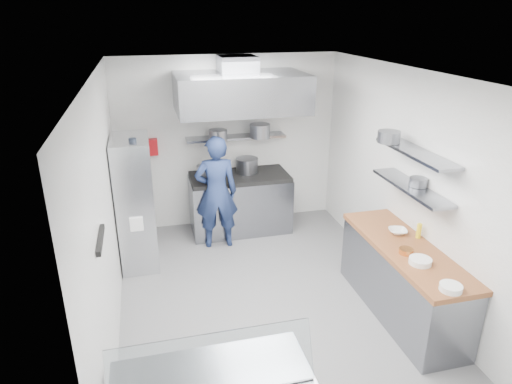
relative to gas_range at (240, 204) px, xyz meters
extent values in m
plane|color=slate|center=(-0.10, -2.10, -0.45)|extent=(5.00, 5.00, 0.00)
plane|color=silver|center=(-0.10, -2.10, 2.35)|extent=(5.00, 5.00, 0.00)
cube|color=white|center=(-0.10, 0.40, 0.95)|extent=(3.60, 2.80, 0.02)
cube|color=white|center=(-0.10, -4.60, 0.95)|extent=(3.60, 2.80, 0.02)
cube|color=white|center=(-1.90, -2.10, 0.95)|extent=(2.80, 5.00, 0.02)
cube|color=white|center=(1.70, -2.10, 0.95)|extent=(2.80, 5.00, 0.02)
cube|color=gray|center=(0.00, 0.00, 0.00)|extent=(1.60, 0.80, 0.90)
cube|color=black|center=(0.00, 0.00, 0.48)|extent=(1.57, 0.78, 0.06)
cylinder|color=slate|center=(-0.56, 0.01, 0.61)|extent=(0.25, 0.25, 0.20)
cylinder|color=slate|center=(0.15, 0.10, 0.63)|extent=(0.36, 0.36, 0.24)
cube|color=gray|center=(0.00, 0.24, 1.07)|extent=(1.60, 0.30, 0.04)
cylinder|color=slate|center=(-0.33, 0.00, 1.18)|extent=(0.28, 0.28, 0.18)
cylinder|color=slate|center=(0.35, 0.05, 1.20)|extent=(0.32, 0.32, 0.22)
cube|color=gray|center=(0.00, -0.18, 1.85)|extent=(1.90, 1.15, 0.55)
cube|color=slate|center=(0.00, 0.05, 2.23)|extent=(0.55, 0.55, 0.24)
cube|color=red|center=(-1.35, 0.34, 0.97)|extent=(0.22, 0.10, 0.26)
imported|color=navy|center=(-0.45, -0.47, 0.43)|extent=(0.66, 0.45, 1.75)
cube|color=silver|center=(-1.63, -0.67, 0.48)|extent=(0.50, 0.90, 1.85)
cube|color=white|center=(-1.63, -1.04, 0.35)|extent=(0.17, 0.21, 0.19)
cube|color=yellow|center=(-1.63, -0.61, 0.85)|extent=(0.15, 0.19, 0.17)
cylinder|color=black|center=(-1.58, -0.87, 1.35)|extent=(0.10, 0.10, 0.18)
cube|color=black|center=(-1.88, -3.00, 1.10)|extent=(0.04, 0.55, 0.05)
cube|color=gray|center=(1.38, -2.70, -0.03)|extent=(0.62, 2.00, 0.84)
cube|color=brown|center=(1.38, -2.70, 0.42)|extent=(0.65, 2.04, 0.06)
cylinder|color=white|center=(1.31, -3.60, 0.48)|extent=(0.22, 0.22, 0.06)
cylinder|color=white|center=(1.31, -3.08, 0.48)|extent=(0.24, 0.24, 0.06)
cylinder|color=#D2813B|center=(1.28, -2.85, 0.48)|extent=(0.16, 0.16, 0.06)
cylinder|color=yellow|center=(1.63, -2.54, 0.54)|extent=(0.06, 0.06, 0.18)
imported|color=white|center=(1.45, -2.38, 0.48)|extent=(0.26, 0.26, 0.05)
cube|color=gray|center=(1.54, -2.40, 1.05)|extent=(0.30, 1.30, 0.04)
cube|color=gray|center=(1.54, -2.40, 1.47)|extent=(0.30, 1.30, 0.04)
cylinder|color=slate|center=(1.60, -2.43, 1.12)|extent=(0.21, 0.21, 0.10)
cylinder|color=slate|center=(1.41, -2.00, 1.56)|extent=(0.27, 0.27, 0.14)
cube|color=silver|center=(-1.09, -4.22, 0.62)|extent=(1.47, 0.19, 0.42)
camera|label=1|loc=(-1.41, -6.77, 2.95)|focal=32.00mm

